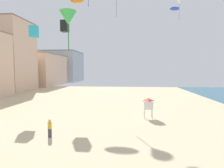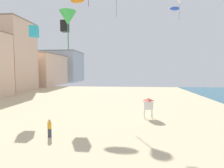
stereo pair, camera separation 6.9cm
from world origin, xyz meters
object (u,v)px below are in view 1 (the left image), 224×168
at_px(kite_flyer, 50,127).
at_px(kite_blue_parafoil, 175,9).
at_px(kite_orange_parafoil, 77,0).
at_px(kite_cyan_box, 34,31).
at_px(lifeguard_stand, 148,104).
at_px(kite_white_delta, 180,0).
at_px(kite_green_delta, 68,18).
at_px(kite_black_box, 65,26).

distance_m(kite_flyer, kite_blue_parafoil, 25.26).
xyz_separation_m(kite_orange_parafoil, kite_cyan_box, (-5.84, -4.50, -6.27)).
distance_m(lifeguard_stand, kite_white_delta, 14.30).
height_order(kite_orange_parafoil, kite_cyan_box, kite_orange_parafoil).
bearing_deg(kite_flyer, kite_green_delta, -56.28).
xyz_separation_m(kite_white_delta, kite_cyan_box, (-21.58, 2.68, -3.14)).
bearing_deg(kite_white_delta, kite_orange_parafoil, 155.47).
height_order(kite_flyer, kite_black_box, kite_black_box).
height_order(kite_flyer, kite_blue_parafoil, kite_blue_parafoil).
bearing_deg(kite_orange_parafoil, lifeguard_stand, -40.65).
height_order(kite_green_delta, kite_blue_parafoil, kite_blue_parafoil).
xyz_separation_m(kite_cyan_box, kite_black_box, (5.26, -0.62, 0.57)).
bearing_deg(kite_orange_parafoil, kite_black_box, -96.53).
xyz_separation_m(lifeguard_stand, kite_orange_parafoil, (-11.59, 9.95, 16.52)).
distance_m(kite_orange_parafoil, kite_white_delta, 17.58).
bearing_deg(kite_orange_parafoil, kite_blue_parafoil, -8.38).
bearing_deg(lifeguard_stand, kite_cyan_box, 170.48).
distance_m(kite_black_box, kite_blue_parafoil, 17.37).
relative_size(lifeguard_stand, kite_white_delta, 0.79).
height_order(kite_black_box, kite_green_delta, kite_black_box).
bearing_deg(kite_green_delta, kite_cyan_box, 128.10).
relative_size(kite_green_delta, kite_blue_parafoil, 2.16).
relative_size(kite_orange_parafoil, kite_black_box, 1.53).
bearing_deg(kite_cyan_box, kite_blue_parafoil, 5.41).
bearing_deg(kite_white_delta, lifeguard_stand, -146.37).
relative_size(kite_cyan_box, kite_green_delta, 0.53).
distance_m(kite_white_delta, kite_black_box, 16.66).
bearing_deg(kite_white_delta, kite_flyer, -143.59).
height_order(lifeguard_stand, kite_cyan_box, kite_cyan_box).
height_order(kite_white_delta, kite_blue_parafoil, kite_blue_parafoil).
bearing_deg(kite_cyan_box, kite_black_box, -6.72).
bearing_deg(kite_green_delta, kite_flyer, -169.62).
height_order(kite_flyer, kite_cyan_box, kite_cyan_box).
bearing_deg(kite_green_delta, kite_orange_parafoil, 102.93).
distance_m(kite_white_delta, kite_blue_parafoil, 4.83).
distance_m(lifeguard_stand, kite_blue_parafoil, 16.43).
relative_size(kite_white_delta, kite_black_box, 1.93).
relative_size(kite_white_delta, kite_green_delta, 0.98).
bearing_deg(kite_cyan_box, kite_flyer, -57.96).
xyz_separation_m(kite_white_delta, kite_black_box, (-16.33, 2.06, -2.58)).
height_order(kite_orange_parafoil, kite_black_box, kite_orange_parafoil).
height_order(kite_white_delta, kite_green_delta, kite_white_delta).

